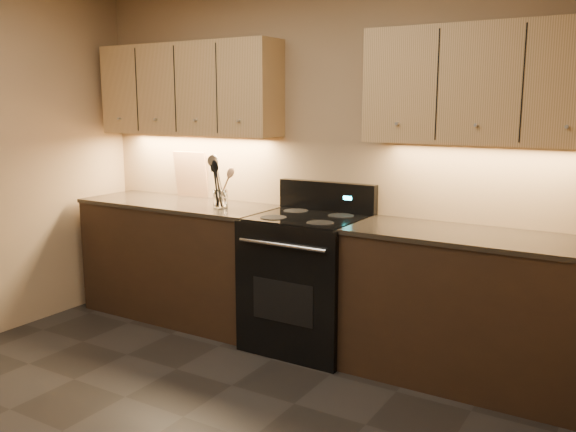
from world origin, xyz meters
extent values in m
cube|color=#A2845F|center=(0.00, 2.00, 1.30)|extent=(4.00, 0.04, 2.60)
cube|color=black|center=(-1.10, 1.70, 0.45)|extent=(1.60, 0.60, 0.90)
cube|color=#322A20|center=(-1.10, 1.70, 0.92)|extent=(1.62, 0.62, 0.03)
cube|color=black|center=(1.18, 1.70, 0.45)|extent=(1.44, 0.60, 0.90)
cube|color=#322A20|center=(1.18, 1.70, 0.92)|extent=(1.46, 0.62, 0.03)
cube|color=black|center=(0.08, 1.68, 0.46)|extent=(0.76, 0.65, 0.92)
cube|color=black|center=(0.08, 1.68, 0.93)|extent=(0.70, 0.60, 0.01)
cube|color=black|center=(0.08, 1.96, 1.03)|extent=(0.76, 0.07, 0.22)
cube|color=#19E5F2|center=(0.26, 1.92, 1.04)|extent=(0.06, 0.00, 0.03)
cylinder|color=silver|center=(0.08, 1.34, 0.80)|extent=(0.65, 0.02, 0.02)
cube|color=black|center=(0.08, 1.35, 0.41)|extent=(0.46, 0.00, 0.28)
cylinder|color=black|center=(-0.10, 1.53, 0.93)|extent=(0.18, 0.18, 0.00)
cylinder|color=black|center=(0.26, 1.53, 0.93)|extent=(0.18, 0.18, 0.00)
cylinder|color=black|center=(-0.10, 1.82, 0.93)|extent=(0.18, 0.18, 0.00)
cylinder|color=black|center=(0.26, 1.82, 0.93)|extent=(0.18, 0.18, 0.00)
cube|color=tan|center=(-1.10, 1.85, 1.80)|extent=(1.60, 0.30, 0.70)
cube|color=tan|center=(1.18, 1.85, 1.80)|extent=(1.44, 0.30, 0.70)
cube|color=#B2B5BA|center=(-1.30, 1.99, 1.12)|extent=(0.08, 0.01, 0.12)
cylinder|color=white|center=(-0.65, 1.66, 1.00)|extent=(0.14, 0.14, 0.13)
cylinder|color=white|center=(-0.65, 1.66, 0.94)|extent=(0.11, 0.11, 0.02)
cube|color=tan|center=(-1.19, 1.96, 1.12)|extent=(0.31, 0.11, 0.38)
camera|label=1|loc=(2.10, -1.89, 1.69)|focal=38.00mm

